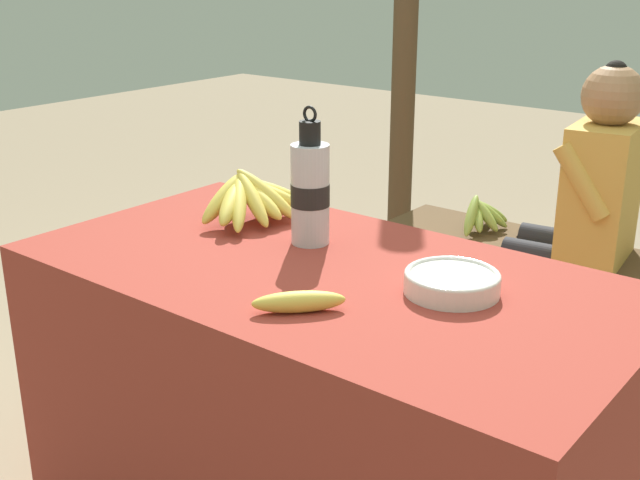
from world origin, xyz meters
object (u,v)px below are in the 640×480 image
object	(u,v)px
wooden_bench	(569,267)
water_bottle	(310,191)
loose_banana_front	(299,302)
banana_bunch_ripe	(252,196)
banana_bunch_green	(482,213)
serving_bowl	(452,282)
seated_vendor	(587,196)

from	to	relation	value
wooden_bench	water_bottle	bearing A→B (deg)	-97.85
loose_banana_front	banana_bunch_ripe	bearing A→B (deg)	141.94
wooden_bench	banana_bunch_green	xyz separation A→B (m)	(-0.35, -0.00, 0.13)
banana_bunch_ripe	water_bottle	bearing A→B (deg)	-8.07
banana_bunch_ripe	serving_bowl	bearing A→B (deg)	-7.96
banana_bunch_ripe	loose_banana_front	xyz separation A→B (m)	(0.45, -0.35, -0.05)
banana_bunch_ripe	seated_vendor	bearing A→B (deg)	69.73
water_bottle	wooden_bench	distance (m)	1.37
serving_bowl	water_bottle	bearing A→B (deg)	172.10
water_bottle	loose_banana_front	distance (m)	0.41
seated_vendor	banana_bunch_green	world-z (taller)	seated_vendor
serving_bowl	seated_vendor	world-z (taller)	seated_vendor
banana_bunch_ripe	banana_bunch_green	distance (m)	1.26
banana_bunch_green	wooden_bench	bearing A→B (deg)	0.57
seated_vendor	loose_banana_front	bearing A→B (deg)	83.38
banana_bunch_ripe	banana_bunch_green	bearing A→B (deg)	88.33
banana_bunch_green	banana_bunch_ripe	bearing A→B (deg)	-91.67
loose_banana_front	wooden_bench	world-z (taller)	loose_banana_front
serving_bowl	loose_banana_front	world-z (taller)	serving_bowl
seated_vendor	serving_bowl	bearing A→B (deg)	91.61
wooden_bench	banana_bunch_green	bearing A→B (deg)	-179.43
wooden_bench	banana_bunch_green	size ratio (longest dim) A/B	4.51
serving_bowl	banana_bunch_green	world-z (taller)	serving_bowl
water_bottle	banana_bunch_green	world-z (taller)	water_bottle
banana_bunch_ripe	wooden_bench	bearing A→B (deg)	72.35
banana_bunch_ripe	seated_vendor	xyz separation A→B (m)	(0.44, 1.18, -0.19)
serving_bowl	water_bottle	xyz separation A→B (m)	(-0.41, 0.06, 0.10)
banana_bunch_ripe	serving_bowl	distance (m)	0.64
serving_bowl	loose_banana_front	size ratio (longest dim) A/B	1.21
serving_bowl	loose_banana_front	xyz separation A→B (m)	(-0.18, -0.26, -0.00)
water_bottle	wooden_bench	size ratio (longest dim) A/B	0.23
serving_bowl	loose_banana_front	distance (m)	0.32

